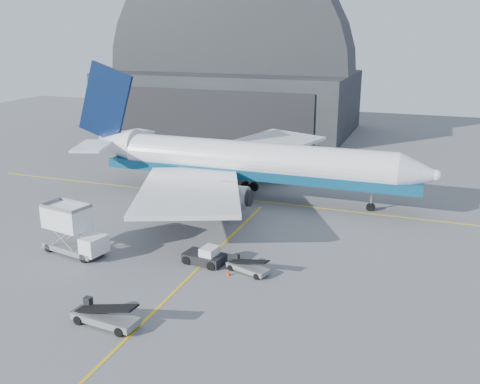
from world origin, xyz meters
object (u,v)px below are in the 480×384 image
at_px(belt_loader_a, 105,317).
at_px(airliner, 242,161).
at_px(belt_loader_b, 247,267).
at_px(catering_truck, 72,230).
at_px(pushback_tug, 205,257).

bearing_deg(belt_loader_a, airliner, 97.52).
bearing_deg(airliner, belt_loader_b, -68.85).
bearing_deg(catering_truck, pushback_tug, 20.33).
bearing_deg(catering_truck, belt_loader_a, -33.91).
height_order(pushback_tug, belt_loader_a, belt_loader_a).
xyz_separation_m(catering_truck, belt_loader_a, (10.10, -10.02, -1.66)).
bearing_deg(airliner, catering_truck, -111.83).
xyz_separation_m(catering_truck, belt_loader_b, (16.88, 1.70, -1.80)).
distance_m(airliner, belt_loader_b, 22.44).
relative_size(catering_truck, belt_loader_a, 1.27).
height_order(catering_truck, belt_loader_a, catering_truck).
bearing_deg(belt_loader_b, airliner, 129.49).
relative_size(catering_truck, belt_loader_b, 1.62).
relative_size(pushback_tug, belt_loader_b, 0.92).
distance_m(pushback_tug, belt_loader_b, 4.21).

